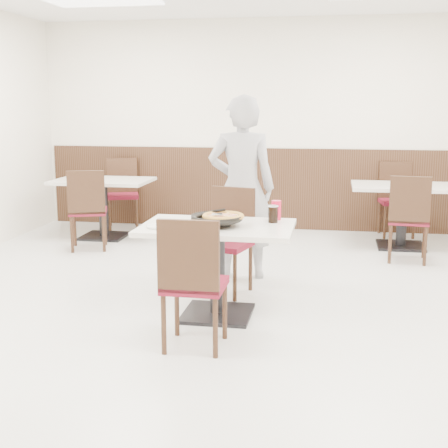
% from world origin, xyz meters
% --- Properties ---
extents(floor, '(7.00, 7.00, 0.00)m').
position_xyz_m(floor, '(0.00, 0.00, 0.00)').
color(floor, beige).
rests_on(floor, ground).
extents(wall_back, '(6.00, 0.04, 2.80)m').
position_xyz_m(wall_back, '(0.00, 3.50, 1.40)').
color(wall_back, white).
rests_on(wall_back, floor).
extents(wainscot_back, '(5.90, 0.03, 1.10)m').
position_xyz_m(wainscot_back, '(0.00, 3.48, 0.55)').
color(wainscot_back, black).
rests_on(wainscot_back, floor).
extents(fluo_panel_c, '(1.20, 0.60, 0.02)m').
position_xyz_m(fluo_panel_c, '(-1.50, 1.80, 2.78)').
color(fluo_panel_c, white).
rests_on(fluo_panel_c, ceiling).
extents(main_table, '(1.22, 0.83, 0.75)m').
position_xyz_m(main_table, '(0.11, -0.18, 0.38)').
color(main_table, silver).
rests_on(main_table, floor).
extents(chair_near, '(0.42, 0.42, 0.95)m').
position_xyz_m(chair_near, '(0.08, -0.85, 0.47)').
color(chair_near, black).
rests_on(chair_near, floor).
extents(chair_far, '(0.51, 0.51, 0.95)m').
position_xyz_m(chair_far, '(0.07, 0.43, 0.47)').
color(chair_far, black).
rests_on(chair_far, floor).
extents(trivet, '(0.13, 0.13, 0.04)m').
position_xyz_m(trivet, '(0.17, -0.20, 0.77)').
color(trivet, black).
rests_on(trivet, main_table).
extents(pizza_pan, '(0.34, 0.34, 0.01)m').
position_xyz_m(pizza_pan, '(0.12, -0.22, 0.79)').
color(pizza_pan, black).
rests_on(pizza_pan, trivet).
extents(pizza, '(0.30, 0.30, 0.02)m').
position_xyz_m(pizza, '(0.17, -0.20, 0.81)').
color(pizza, gold).
rests_on(pizza, pizza_pan).
extents(pizza_server, '(0.10, 0.12, 0.00)m').
position_xyz_m(pizza_server, '(0.12, -0.21, 0.84)').
color(pizza_server, silver).
rests_on(pizza_server, pizza).
extents(napkin, '(0.17, 0.17, 0.00)m').
position_xyz_m(napkin, '(-0.29, -0.32, 0.75)').
color(napkin, white).
rests_on(napkin, main_table).
extents(side_plate, '(0.18, 0.18, 0.01)m').
position_xyz_m(side_plate, '(-0.33, -0.35, 0.76)').
color(side_plate, white).
rests_on(side_plate, napkin).
extents(fork, '(0.06, 0.17, 0.00)m').
position_xyz_m(fork, '(-0.25, -0.33, 0.77)').
color(fork, silver).
rests_on(fork, side_plate).
extents(cola_glass, '(0.08, 0.08, 0.13)m').
position_xyz_m(cola_glass, '(0.54, 0.01, 0.81)').
color(cola_glass, black).
rests_on(cola_glass, main_table).
extents(red_cup, '(0.08, 0.08, 0.16)m').
position_xyz_m(red_cup, '(0.55, 0.14, 0.83)').
color(red_cup, red).
rests_on(red_cup, main_table).
extents(diner_person, '(0.69, 0.50, 1.78)m').
position_xyz_m(diner_person, '(0.13, 1.01, 0.89)').
color(diner_person, '#A3A3A8').
rests_on(diner_person, floor).
extents(bg_table_left, '(1.26, 0.90, 0.75)m').
position_xyz_m(bg_table_left, '(-1.87, 2.52, 0.38)').
color(bg_table_left, silver).
rests_on(bg_table_left, floor).
extents(bg_chair_left_near, '(0.53, 0.53, 0.95)m').
position_xyz_m(bg_chair_left_near, '(-1.82, 1.88, 0.47)').
color(bg_chair_left_near, black).
rests_on(bg_chair_left_near, floor).
extents(bg_chair_left_far, '(0.54, 0.54, 0.95)m').
position_xyz_m(bg_chair_left_far, '(-1.83, 3.14, 0.47)').
color(bg_chair_left_far, black).
rests_on(bg_chair_left_far, floor).
extents(bg_table_right, '(1.29, 0.94, 0.75)m').
position_xyz_m(bg_table_right, '(1.83, 2.62, 0.38)').
color(bg_table_right, silver).
rests_on(bg_table_right, floor).
extents(bg_chair_right_near, '(0.46, 0.46, 0.95)m').
position_xyz_m(bg_chair_right_near, '(1.83, 1.95, 0.47)').
color(bg_chair_right_near, black).
rests_on(bg_chair_right_near, floor).
extents(bg_chair_right_far, '(0.47, 0.47, 0.95)m').
position_xyz_m(bg_chair_right_far, '(1.83, 3.25, 0.47)').
color(bg_chair_right_far, black).
rests_on(bg_chair_right_far, floor).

